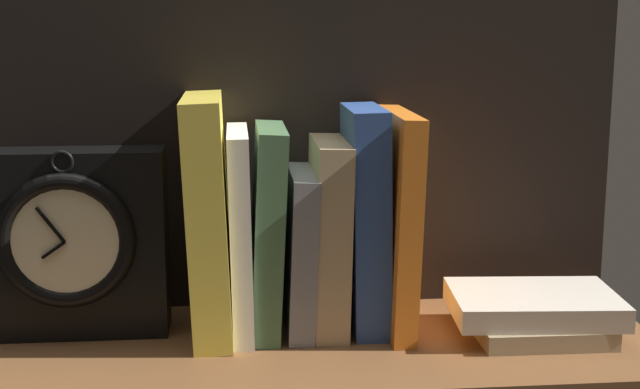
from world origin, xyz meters
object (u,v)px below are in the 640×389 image
(book_green_romantic, at_px, (267,229))
(book_orange_pandolfini, at_px, (397,220))
(book_gray_chess, at_px, (297,251))
(book_tan_shortstories, at_px, (329,235))
(book_yellow_seinlanguage, at_px, (208,216))
(framed_clock, at_px, (71,243))
(book_blue_modern, at_px, (365,218))
(book_stack_side, at_px, (534,312))
(book_white_catcher, at_px, (240,231))

(book_green_romantic, relative_size, book_orange_pandolfini, 0.94)
(book_gray_chess, distance_m, book_tan_shortstories, 0.04)
(book_gray_chess, relative_size, book_orange_pandolfini, 0.73)
(book_yellow_seinlanguage, height_order, framed_clock, book_yellow_seinlanguage)
(book_blue_modern, height_order, framed_clock, book_blue_modern)
(book_yellow_seinlanguage, distance_m, book_green_romantic, 0.07)
(book_green_romantic, relative_size, book_gray_chess, 1.28)
(book_stack_side, bearing_deg, book_white_catcher, 172.24)
(book_stack_side, bearing_deg, book_yellow_seinlanguage, 172.98)
(book_gray_chess, height_order, book_orange_pandolfini, book_orange_pandolfini)
(book_green_romantic, height_order, framed_clock, book_green_romantic)
(book_white_catcher, xyz_separation_m, framed_clock, (-0.18, -0.00, -0.01))
(book_yellow_seinlanguage, height_order, book_stack_side, book_yellow_seinlanguage)
(book_yellow_seinlanguage, xyz_separation_m, book_white_catcher, (0.03, 0.00, -0.02))
(book_yellow_seinlanguage, xyz_separation_m, book_orange_pandolfini, (0.20, 0.00, -0.01))
(book_white_catcher, relative_size, book_green_romantic, 0.99)
(book_yellow_seinlanguage, relative_size, book_blue_modern, 1.05)
(book_green_romantic, distance_m, book_orange_pandolfini, 0.14)
(book_orange_pandolfini, height_order, book_stack_side, book_orange_pandolfini)
(book_green_romantic, distance_m, book_gray_chess, 0.04)
(book_blue_modern, bearing_deg, framed_clock, -179.90)
(book_white_catcher, distance_m, book_gray_chess, 0.07)
(book_orange_pandolfini, bearing_deg, book_gray_chess, 180.00)
(book_gray_chess, relative_size, book_blue_modern, 0.72)
(book_white_catcher, distance_m, book_green_romantic, 0.03)
(book_tan_shortstories, xyz_separation_m, framed_clock, (-0.27, -0.00, -0.00))
(book_tan_shortstories, bearing_deg, framed_clock, -179.89)
(book_green_romantic, relative_size, book_blue_modern, 0.92)
(book_tan_shortstories, height_order, book_stack_side, book_tan_shortstories)
(framed_clock, bearing_deg, book_gray_chess, 0.13)
(book_tan_shortstories, height_order, book_blue_modern, book_blue_modern)
(book_green_romantic, height_order, book_tan_shortstories, book_green_romantic)
(book_white_catcher, height_order, book_green_romantic, book_green_romantic)
(book_green_romantic, relative_size, book_stack_side, 1.20)
(book_gray_chess, bearing_deg, book_stack_side, -9.60)
(book_gray_chess, bearing_deg, book_white_catcher, 180.00)
(book_orange_pandolfini, distance_m, framed_clock, 0.35)
(book_tan_shortstories, bearing_deg, book_gray_chess, 180.00)
(book_tan_shortstories, distance_m, book_stack_side, 0.24)
(book_white_catcher, relative_size, book_gray_chess, 1.26)
(book_green_romantic, bearing_deg, book_gray_chess, 0.00)
(book_yellow_seinlanguage, xyz_separation_m, framed_clock, (-0.14, -0.00, -0.03))
(book_yellow_seinlanguage, distance_m, book_white_catcher, 0.04)
(framed_clock, bearing_deg, book_orange_pandolfini, 0.09)
(book_blue_modern, relative_size, framed_clock, 1.19)
(book_yellow_seinlanguage, xyz_separation_m, book_green_romantic, (0.06, 0.00, -0.02))
(book_yellow_seinlanguage, bearing_deg, book_white_catcher, 0.00)
(book_tan_shortstories, relative_size, book_blue_modern, 0.85)
(book_yellow_seinlanguage, xyz_separation_m, book_stack_side, (0.35, -0.04, -0.10))
(book_blue_modern, distance_m, framed_clock, 0.31)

